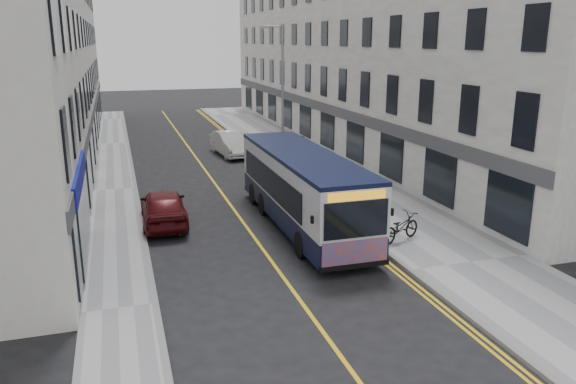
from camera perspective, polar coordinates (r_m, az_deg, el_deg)
ground at (r=18.17m, az=-0.80°, el=-8.24°), size 140.00×140.00×0.00m
pavement_east at (r=30.90m, az=4.09°, el=1.78°), size 4.50×64.00×0.12m
pavement_west at (r=28.92m, az=-17.20°, el=0.17°), size 2.00×64.00×0.12m
kerb_east at (r=30.18m, az=0.10°, el=1.50°), size 0.18×64.00×0.13m
kerb_west at (r=28.92m, az=-15.23°, el=0.34°), size 0.18×64.00×0.13m
road_centre_line at (r=29.30m, az=-7.40°, el=0.82°), size 0.12×64.00×0.01m
road_dbl_yellow_inner at (r=30.07m, az=-0.72°, el=1.32°), size 0.10×64.00×0.01m
road_dbl_yellow_outer at (r=30.12m, az=-0.36°, el=1.35°), size 0.10×64.00×0.01m
terrace_east at (r=40.38m, az=6.72°, el=14.11°), size 6.00×46.00×13.00m
terrace_west at (r=37.27m, az=-24.41°, el=12.80°), size 6.00×46.00×13.00m
streetlamp at (r=31.40m, az=-0.69°, el=10.03°), size 1.32×0.18×8.00m
city_bus at (r=22.01m, az=1.48°, el=0.51°), size 2.42×10.35×3.01m
bicycle at (r=20.88m, az=11.37°, el=-3.53°), size 2.05×1.40×1.02m
pedestrian_near at (r=27.86m, az=2.47°, el=2.30°), size 0.68×0.47×1.76m
pedestrian_far at (r=31.56m, az=1.47°, el=3.99°), size 0.93×0.73×1.92m
car_white at (r=36.34m, az=-5.80°, el=4.91°), size 2.09×4.78×1.53m
car_maroon at (r=23.12m, az=-12.52°, el=-1.45°), size 1.88×4.42×1.49m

